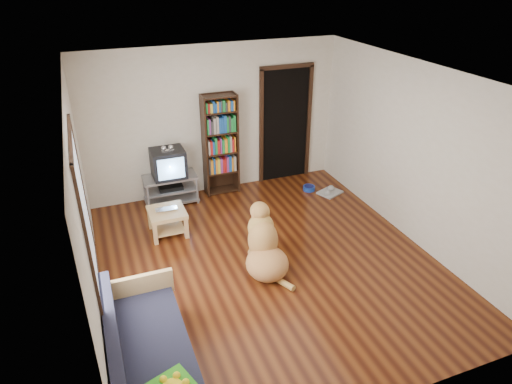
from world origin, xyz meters
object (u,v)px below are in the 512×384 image
object	(u,v)px
dog	(264,247)
laptop	(167,211)
grey_rag	(330,192)
crt_tv	(168,163)
dog_bowl	(309,188)
coffee_table	(167,217)
bookshelf	(220,140)
tv_stand	(171,188)
sofa	(149,357)

from	to	relation	value
dog	laptop	bearing A→B (deg)	128.40
grey_rag	crt_tv	size ratio (longest dim) A/B	0.69
dog_bowl	crt_tv	xyz separation A→B (m)	(-2.45, 0.48, 0.70)
coffee_table	bookshelf	bearing A→B (deg)	41.86
laptop	dog_bowl	size ratio (longest dim) A/B	1.50
dog_bowl	bookshelf	size ratio (longest dim) A/B	0.12
bookshelf	dog	world-z (taller)	bookshelf
coffee_table	dog	size ratio (longest dim) A/B	0.49
tv_stand	sofa	bearing A→B (deg)	-105.02
dog_bowl	dog	size ratio (longest dim) A/B	0.19
dog_bowl	grey_rag	xyz separation A→B (m)	(0.30, -0.25, -0.03)
sofa	dog	world-z (taller)	dog
tv_stand	dog	size ratio (longest dim) A/B	0.79
tv_stand	dog	xyz separation A→B (m)	(0.80, -2.34, 0.07)
dog_bowl	sofa	world-z (taller)	sofa
crt_tv	coffee_table	size ratio (longest dim) A/B	1.05
dog_bowl	tv_stand	world-z (taller)	tv_stand
laptop	grey_rag	xyz separation A→B (m)	(3.01, 0.31, -0.40)
laptop	grey_rag	size ratio (longest dim) A/B	0.82
crt_tv	bookshelf	xyz separation A→B (m)	(0.95, 0.07, 0.26)
sofa	grey_rag	bearing A→B (deg)	38.11
laptop	bookshelf	size ratio (longest dim) A/B	0.18
tv_stand	dog	bearing A→B (deg)	-71.22
dog_bowl	dog	world-z (taller)	dog
tv_stand	dog	distance (m)	2.48
tv_stand	coffee_table	size ratio (longest dim) A/B	1.64
crt_tv	tv_stand	bearing A→B (deg)	-90.00
tv_stand	bookshelf	size ratio (longest dim) A/B	0.50
laptop	sofa	size ratio (longest dim) A/B	0.18
sofa	dog_bowl	bearing A→B (deg)	42.81
bookshelf	tv_stand	bearing A→B (deg)	-174.37
laptop	crt_tv	bearing A→B (deg)	79.68
grey_rag	coffee_table	world-z (taller)	coffee_table
dog_bowl	crt_tv	distance (m)	2.60
grey_rag	sofa	bearing A→B (deg)	-141.89
sofa	coffee_table	size ratio (longest dim) A/B	3.27
sofa	tv_stand	bearing A→B (deg)	74.98
tv_stand	sofa	distance (m)	3.76
crt_tv	laptop	bearing A→B (deg)	-103.82
sofa	laptop	bearing A→B (deg)	74.64
dog_bowl	tv_stand	xyz separation A→B (m)	(-2.45, 0.46, 0.23)
laptop	dog	bearing A→B (deg)	-48.09
grey_rag	crt_tv	xyz separation A→B (m)	(-2.75, 0.73, 0.73)
laptop	coffee_table	distance (m)	0.14
crt_tv	sofa	size ratio (longest dim) A/B	0.32
tv_stand	dog	world-z (taller)	dog
dog	crt_tv	bearing A→B (deg)	108.61
crt_tv	dog	world-z (taller)	crt_tv
dog_bowl	tv_stand	distance (m)	2.50
dog	bookshelf	bearing A→B (deg)	86.41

